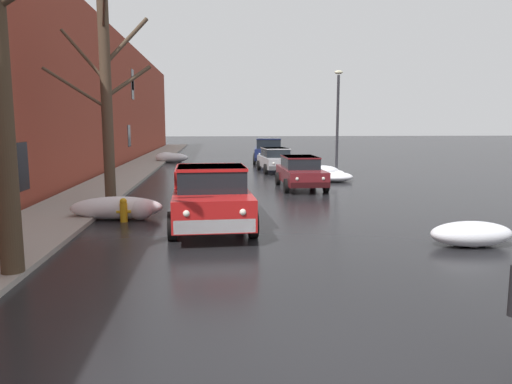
% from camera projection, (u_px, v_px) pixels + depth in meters
% --- Properties ---
extents(ground_plane, '(200.00, 200.00, 0.00)m').
position_uv_depth(ground_plane, '(330.00, 371.00, 5.60)').
color(ground_plane, black).
extents(left_sidewalk_slab, '(2.59, 80.00, 0.12)m').
position_uv_depth(left_sidewalk_slab, '(113.00, 183.00, 22.82)').
color(left_sidewalk_slab, gray).
rests_on(left_sidewalk_slab, ground).
extents(brick_townhouse_facade, '(0.63, 80.00, 8.92)m').
position_uv_depth(brick_townhouse_facade, '(69.00, 88.00, 22.05)').
color(brick_townhouse_facade, brown).
rests_on(brick_townhouse_facade, ground).
extents(snow_bank_near_corner_left, '(2.37, 0.99, 0.71)m').
position_uv_depth(snow_bank_near_corner_left, '(171.00, 158.00, 35.20)').
color(snow_bank_near_corner_left, white).
rests_on(snow_bank_near_corner_left, ground).
extents(snow_bank_along_left_kerb, '(1.76, 1.42, 0.54)m').
position_uv_depth(snow_bank_along_left_kerb, '(336.00, 177.00, 23.71)').
color(snow_bank_along_left_kerb, white).
rests_on(snow_bank_along_left_kerb, ground).
extents(snow_bank_mid_block_left, '(1.64, 1.07, 0.74)m').
position_uv_depth(snow_bank_mid_block_left, '(166.00, 157.00, 35.66)').
color(snow_bank_mid_block_left, white).
rests_on(snow_bank_mid_block_left, ground).
extents(snow_bank_near_corner_right, '(1.86, 1.05, 0.65)m').
position_uv_depth(snow_bank_near_corner_right, '(322.00, 172.00, 25.28)').
color(snow_bank_near_corner_right, white).
rests_on(snow_bank_near_corner_right, ground).
extents(snow_bank_along_right_kerb, '(2.74, 0.95, 0.69)m').
position_uv_depth(snow_bank_along_right_kerb, '(118.00, 208.00, 14.41)').
color(snow_bank_along_right_kerb, white).
rests_on(snow_bank_along_right_kerb, ground).
extents(snow_bank_far_right_pile, '(1.97, 0.97, 0.59)m').
position_uv_depth(snow_bank_far_right_pile, '(471.00, 234.00, 11.25)').
color(snow_bank_far_right_pile, white).
rests_on(snow_bank_far_right_pile, ground).
extents(bare_tree_second_along_sidewalk, '(3.31, 2.81, 7.21)m').
position_uv_depth(bare_tree_second_along_sidewalk, '(107.00, 96.00, 16.85)').
color(bare_tree_second_along_sidewalk, '#4C3D2D').
rests_on(bare_tree_second_along_sidewalk, ground).
extents(pickup_truck_red_approaching_near_lane, '(2.41, 5.34, 1.76)m').
position_uv_depth(pickup_truck_red_approaching_near_lane, '(211.00, 196.00, 13.28)').
color(pickup_truck_red_approaching_near_lane, red).
rests_on(pickup_truck_red_approaching_near_lane, ground).
extents(sedan_maroon_parked_kerbside_close, '(1.87, 4.31, 1.42)m').
position_uv_depth(sedan_maroon_parked_kerbside_close, '(300.00, 171.00, 21.16)').
color(sedan_maroon_parked_kerbside_close, maroon).
rests_on(sedan_maroon_parked_kerbside_close, ground).
extents(sedan_silver_parked_kerbside_mid, '(2.03, 4.16, 1.42)m').
position_uv_depth(sedan_silver_parked_kerbside_mid, '(276.00, 159.00, 28.27)').
color(sedan_silver_parked_kerbside_mid, '#B7B7BC').
rests_on(sedan_silver_parked_kerbside_mid, ground).
extents(suv_darkblue_parked_far_down_block, '(2.46, 4.74, 1.82)m').
position_uv_depth(suv_darkblue_parked_far_down_block, '(268.00, 150.00, 34.19)').
color(suv_darkblue_parked_far_down_block, navy).
rests_on(suv_darkblue_parked_far_down_block, ground).
extents(fire_hydrant, '(0.42, 0.22, 0.71)m').
position_uv_depth(fire_hydrant, '(124.00, 210.00, 14.01)').
color(fire_hydrant, gold).
rests_on(fire_hydrant, ground).
extents(street_lamp_post, '(0.44, 0.24, 5.60)m').
position_uv_depth(street_lamp_post, '(338.00, 118.00, 25.25)').
color(street_lamp_post, '#28282D').
rests_on(street_lamp_post, ground).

